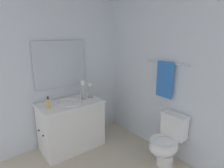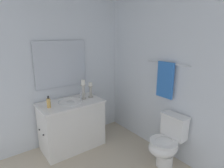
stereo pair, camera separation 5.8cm
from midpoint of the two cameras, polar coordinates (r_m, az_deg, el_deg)
name	(u,v)px [view 1 (the left image)]	position (r m, az deg, el deg)	size (l,w,h in m)	color
wall_back	(169,78)	(2.97, 16.26, 1.81)	(2.68, 0.04, 2.45)	silver
wall_left	(54,74)	(3.28, -17.63, 2.88)	(0.04, 2.53, 2.45)	silver
vanity_cabinet	(71,125)	(3.30, -12.59, -11.89)	(0.58, 1.01, 0.80)	white
sink_basin	(70,104)	(3.15, -12.94, -6.01)	(0.40, 0.40, 0.24)	white
mirror	(60,64)	(3.25, -15.71, 5.71)	(0.02, 0.88, 0.76)	silver
candle_holder_tall	(90,90)	(3.28, -7.14, -1.69)	(0.09, 0.09, 0.26)	#B7B2A5
candle_holder_short	(83,89)	(3.20, -9.26, -1.51)	(0.09, 0.09, 0.33)	#B7B2A5
soap_bottle	(48,103)	(2.97, -19.13, -5.49)	(0.06, 0.06, 0.18)	#E5B259
toilet	(167,142)	(2.94, 15.53, -16.36)	(0.39, 0.54, 0.75)	white
towel_bar	(167,63)	(2.89, 15.58, 6.08)	(0.02, 0.02, 0.75)	silver
towel_near_vanity	(165,80)	(2.93, 15.03, 1.24)	(0.28, 0.03, 0.54)	blue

